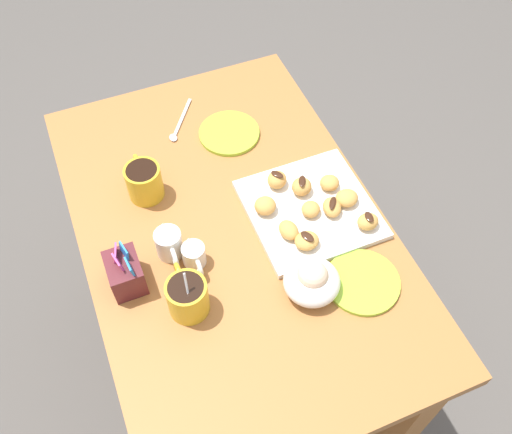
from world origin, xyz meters
The scene contains 27 objects.
ground_plane centered at (0.00, 0.00, 0.00)m, with size 8.00×8.00×0.00m, color #514C47.
dining_table centered at (0.00, 0.00, 0.60)m, with size 1.07×0.69×0.75m.
pastry_plate_square centered at (-0.03, -0.19, 0.76)m, with size 0.29×0.29×0.02m, color silver.
coffee_mug_mustard_left centered at (-0.16, 0.16, 0.80)m, with size 0.13×0.09×0.14m.
coffee_mug_mustard_right centered at (0.17, 0.16, 0.80)m, with size 0.12×0.09×0.09m.
cream_pitcher_white centered at (-0.02, 0.15, 0.79)m, with size 0.10×0.06×0.07m.
sugar_caddy centered at (-0.06, 0.26, 0.79)m, with size 0.09×0.07×0.11m.
ice_cream_bowl centered at (-0.22, -0.10, 0.79)m, with size 0.12×0.12×0.09m.
chocolate_sauce_pitcher centered at (-0.06, 0.11, 0.78)m, with size 0.09×0.05×0.06m.
saucer_lime_left centered at (0.28, -0.10, 0.76)m, with size 0.16×0.16×0.01m, color #9EC633.
saucer_lime_right centered at (-0.25, -0.21, 0.76)m, with size 0.16×0.16×0.01m, color #9EC633.
loose_spoon_near_saucer centered at (0.36, 0.02, 0.76)m, with size 0.14×0.10×0.01m.
beignet_0 centered at (-0.05, -0.27, 0.78)m, with size 0.05×0.05×0.03m, color #D19347.
beignet_1 centered at (0.01, -0.26, 0.78)m, with size 0.05×0.05×0.03m, color #D19347.
beignet_2 centered at (-0.05, -0.18, 0.78)m, with size 0.04×0.05×0.03m, color #D19347.
beignet_3 centered at (-0.08, -0.11, 0.78)m, with size 0.04×0.05×0.03m, color #D19347.
beignet_4 centered at (-0.13, -0.28, 0.79)m, with size 0.04×0.05×0.03m, color #D19347.
chocolate_drizzle_4 centered at (-0.13, -0.28, 0.80)m, with size 0.03×0.02×0.01m, color #381E11.
beignet_5 centered at (-0.12, -0.13, 0.78)m, with size 0.05×0.06×0.03m, color #D19347.
chocolate_drizzle_5 centered at (-0.12, -0.13, 0.80)m, with size 0.03×0.02×0.01m, color #381E11.
beignet_6 centered at (0.00, -0.08, 0.79)m, with size 0.05×0.05×0.04m, color #D19347.
beignet_7 centered at (0.06, -0.14, 0.79)m, with size 0.05×0.05×0.04m, color #D19347.
chocolate_drizzle_7 centered at (0.06, -0.14, 0.81)m, with size 0.03×0.02×0.01m, color #381E11.
beignet_8 centered at (-0.06, -0.23, 0.78)m, with size 0.06×0.04×0.03m, color #D19347.
chocolate_drizzle_8 centered at (-0.06, -0.23, 0.80)m, with size 0.04×0.01×0.01m, color #381E11.
beignet_9 centered at (0.02, -0.19, 0.79)m, with size 0.05×0.05×0.04m, color #D19347.
chocolate_drizzle_9 centered at (0.02, -0.19, 0.81)m, with size 0.03×0.02×0.01m, color #381E11.
Camera 1 is at (-0.72, 0.23, 1.83)m, focal length 39.52 mm.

